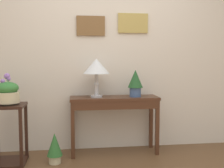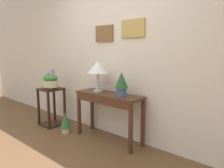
% 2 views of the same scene
% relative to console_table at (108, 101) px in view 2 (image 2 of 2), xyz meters
% --- Properties ---
extents(back_wall_with_art, '(9.00, 0.13, 2.80)m').
position_rel_console_table_xyz_m(back_wall_with_art, '(-0.07, 0.29, 0.79)').
color(back_wall_with_art, beige).
rests_on(back_wall_with_art, ground).
extents(console_table, '(1.11, 0.36, 0.73)m').
position_rel_console_table_xyz_m(console_table, '(0.00, 0.00, 0.00)').
color(console_table, '#472819').
rests_on(console_table, ground).
extents(table_lamp, '(0.33, 0.33, 0.48)m').
position_rel_console_table_xyz_m(table_lamp, '(-0.22, 0.02, 0.49)').
color(table_lamp, '#B7B7BC').
rests_on(table_lamp, console_table).
extents(potted_plant_on_console, '(0.19, 0.19, 0.34)m').
position_rel_console_table_xyz_m(potted_plant_on_console, '(0.27, -0.00, 0.31)').
color(potted_plant_on_console, '#3D5684').
rests_on(potted_plant_on_console, console_table).
extents(pedestal_stand_left, '(0.38, 0.38, 0.69)m').
position_rel_console_table_xyz_m(pedestal_stand_left, '(-1.26, -0.17, -0.27)').
color(pedestal_stand_left, black).
rests_on(pedestal_stand_left, ground).
extents(planter_bowl_wide, '(0.27, 0.27, 0.35)m').
position_rel_console_table_xyz_m(planter_bowl_wide, '(-1.26, -0.17, 0.22)').
color(planter_bowl_wide, beige).
rests_on(planter_bowl_wide, pedestal_stand_left).
extents(potted_plant_floor, '(0.18, 0.18, 0.36)m').
position_rel_console_table_xyz_m(potted_plant_floor, '(-0.73, -0.25, -0.42)').
color(potted_plant_floor, beige).
rests_on(potted_plant_floor, ground).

